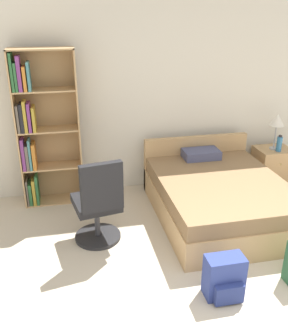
% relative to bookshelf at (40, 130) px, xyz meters
% --- Properties ---
extents(wall_back, '(9.00, 0.06, 2.60)m').
position_rel_bookshelf_xyz_m(wall_back, '(1.67, 0.26, 0.28)').
color(wall_back, silver).
rests_on(wall_back, ground_plane).
extents(bookshelf, '(0.78, 0.32, 2.02)m').
position_rel_bookshelf_xyz_m(bookshelf, '(0.00, 0.00, 0.00)').
color(bookshelf, tan).
rests_on(bookshelf, ground_plane).
extents(bed, '(1.52, 1.95, 0.77)m').
position_rel_bookshelf_xyz_m(bed, '(2.14, -0.83, -0.75)').
color(bed, tan).
rests_on(bed, ground_plane).
extents(office_chair, '(0.55, 0.63, 1.04)m').
position_rel_bookshelf_xyz_m(office_chair, '(0.61, -1.15, -0.55)').
color(office_chair, '#232326').
rests_on(office_chair, ground_plane).
extents(nightstand, '(0.51, 0.46, 0.54)m').
position_rel_bookshelf_xyz_m(nightstand, '(3.32, -0.08, -0.75)').
color(nightstand, tan).
rests_on(nightstand, ground_plane).
extents(table_lamp, '(0.21, 0.21, 0.53)m').
position_rel_bookshelf_xyz_m(table_lamp, '(3.30, -0.09, -0.06)').
color(table_lamp, '#B2B2B7').
rests_on(table_lamp, nightstand).
extents(water_bottle, '(0.08, 0.08, 0.24)m').
position_rel_bookshelf_xyz_m(water_bottle, '(3.32, -0.18, -0.37)').
color(water_bottle, teal).
rests_on(water_bottle, nightstand).
extents(backpack_blue, '(0.35, 0.27, 0.41)m').
position_rel_bookshelf_xyz_m(backpack_blue, '(1.63, -2.24, -0.83)').
color(backpack_blue, navy).
rests_on(backpack_blue, ground_plane).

